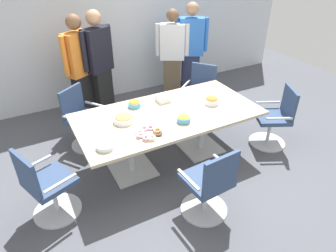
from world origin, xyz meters
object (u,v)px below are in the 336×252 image
object	(u,v)px
conference_table	(168,121)
person_standing_3	(191,50)
office_chair_1	(83,121)
plate_stack	(105,146)
donut_platter	(149,133)
snack_bowl_chips_yellow	(184,118)
person_standing_2	(172,55)
snack_bowl_pretzels	(212,101)
napkin_pile	(163,98)
office_chair_0	(200,95)
snack_bowl_chips_orange	(134,104)
person_standing_1	(99,65)
person_standing_0	(81,70)
office_chair_3	(209,186)
office_chair_4	(275,120)
office_chair_2	(47,188)
snack_bowl_cookies	(124,119)

from	to	relation	value
conference_table	person_standing_3	bearing A→B (deg)	50.10
office_chair_1	plate_stack	bearing A→B (deg)	52.28
donut_platter	snack_bowl_chips_yellow	bearing A→B (deg)	6.62
plate_stack	person_standing_2	bearing A→B (deg)	46.31
plate_stack	snack_bowl_pretzels	bearing A→B (deg)	10.76
office_chair_1	snack_bowl_chips_yellow	bearing A→B (deg)	93.55
person_standing_2	napkin_pile	size ratio (longest dim) A/B	9.47
conference_table	donut_platter	xyz separation A→B (m)	(-0.44, -0.35, 0.15)
office_chair_1	snack_bowl_pretzels	bearing A→B (deg)	112.23
napkin_pile	office_chair_0	bearing A→B (deg)	27.75
snack_bowl_chips_orange	plate_stack	world-z (taller)	snack_bowl_chips_orange
conference_table	person_standing_1	xyz separation A→B (m)	(-0.41, 1.59, 0.33)
person_standing_0	plate_stack	bearing A→B (deg)	53.61
person_standing_2	snack_bowl_pretzels	world-z (taller)	person_standing_2
office_chair_3	snack_bowl_chips_orange	world-z (taller)	office_chair_3
person_standing_1	snack_bowl_chips_orange	distance (m)	1.24
office_chair_0	office_chair_4	size ratio (longest dim) A/B	1.00
snack_bowl_pretzels	plate_stack	size ratio (longest dim) A/B	0.96
conference_table	person_standing_2	xyz separation A→B (m)	(1.00, 1.69, 0.25)
person_standing_0	conference_table	bearing A→B (deg)	84.85
office_chair_3	donut_platter	size ratio (longest dim) A/B	2.82
office_chair_0	snack_bowl_pretzels	world-z (taller)	office_chair_0
office_chair_2	person_standing_0	world-z (taller)	person_standing_0
office_chair_3	snack_bowl_chips_orange	xyz separation A→B (m)	(-0.23, 1.47, 0.39)
office_chair_0	donut_platter	xyz separation A→B (m)	(-1.52, -1.20, 0.37)
office_chair_1	office_chair_4	size ratio (longest dim) A/B	1.00
snack_bowl_cookies	donut_platter	world-z (taller)	snack_bowl_cookies
conference_table	napkin_pile	distance (m)	0.39
conference_table	office_chair_4	xyz separation A→B (m)	(1.59, -0.40, -0.22)
snack_bowl_chips_orange	office_chair_4	bearing A→B (deg)	-22.04
person_standing_1	plate_stack	size ratio (longest dim) A/B	9.07
person_standing_1	office_chair_4	bearing A→B (deg)	108.53
office_chair_1	snack_bowl_cookies	bearing A→B (deg)	75.39
office_chair_1	office_chair_4	distance (m)	2.84
person_standing_0	snack_bowl_pretzels	distance (m)	2.16
person_standing_3	snack_bowl_chips_orange	bearing A→B (deg)	63.47
office_chair_0	office_chair_3	world-z (taller)	same
snack_bowl_chips_yellow	napkin_pile	size ratio (longest dim) A/B	0.98
person_standing_0	person_standing_3	bearing A→B (deg)	151.53
person_standing_0	person_standing_3	world-z (taller)	same
office_chair_4	person_standing_2	distance (m)	2.23
office_chair_4	person_standing_1	distance (m)	2.87
conference_table	office_chair_1	size ratio (longest dim) A/B	2.64
napkin_pile	snack_bowl_chips_orange	bearing A→B (deg)	174.93
person_standing_1	person_standing_0	bearing A→B (deg)	-30.17
office_chair_4	person_standing_0	bearing A→B (deg)	74.83
office_chair_2	person_standing_2	xyz separation A→B (m)	(2.64, 1.98, 0.47)
conference_table	snack_bowl_chips_yellow	xyz separation A→B (m)	(0.07, -0.29, 0.17)
office_chair_0	snack_bowl_chips_yellow	bearing A→B (deg)	100.10
office_chair_1	napkin_pile	world-z (taller)	office_chair_1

